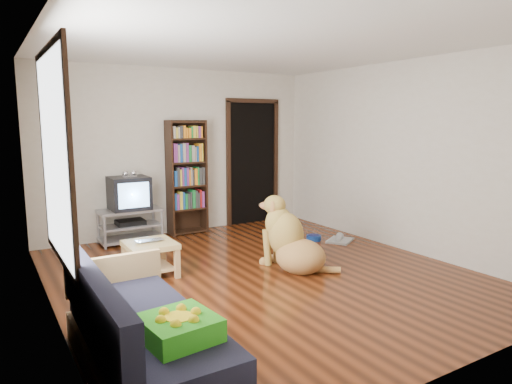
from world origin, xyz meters
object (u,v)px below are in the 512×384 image
coffee_table (150,252)px  dog (290,241)px  laptop (151,242)px  green_cushion (179,328)px  grey_rag (340,240)px  dog_bowl (314,238)px  bookshelf (186,171)px  sofa (140,340)px  tv_stand (130,224)px  crt_tv (129,193)px

coffee_table → dog: size_ratio=0.54×
laptop → dog: 1.66m
green_cushion → grey_rag: green_cushion is taller
dog → dog_bowl: bearing=39.6°
bookshelf → grey_rag: bearing=-44.3°
green_cushion → sofa: 0.50m
green_cushion → dog: (2.17, 1.82, -0.16)m
grey_rag → laptop: bearing=-179.0°
sofa → grey_rag: bearing=29.1°
green_cushion → tv_stand: (0.85, 4.05, -0.22)m
green_cushion → laptop: size_ratio=1.38×
dog → coffee_table: bearing=158.4°
green_cushion → bookshelf: size_ratio=0.24×
bookshelf → coffee_table: bearing=-124.7°
tv_stand → dog: bearing=-59.4°
dog_bowl → grey_rag: size_ratio=0.55×
green_cushion → sofa: sofa is taller
sofa → laptop: bearing=69.5°
dog_bowl → grey_rag: (0.30, -0.25, -0.03)m
dog_bowl → bookshelf: (-1.43, 1.44, 0.96)m
grey_rag → crt_tv: (-2.68, 1.62, 0.73)m
grey_rag → crt_tv: size_ratio=0.69×
laptop → crt_tv: 1.72m
coffee_table → sofa: bearing=-110.2°
tv_stand → sofa: bearing=-105.0°
bookshelf → crt_tv: bearing=-175.7°
tv_stand → sofa: sofa is taller
laptop → coffee_table: laptop is taller
dog_bowl → crt_tv: size_ratio=0.38×
laptop → tv_stand: (0.23, 1.65, -0.14)m
laptop → sofa: size_ratio=0.18×
dog_bowl → laptop: bearing=-173.5°
laptop → dog: (1.55, -0.58, -0.08)m
green_cushion → crt_tv: 4.17m
dog_bowl → tv_stand: (-2.38, 1.35, 0.23)m
coffee_table → crt_tv: bearing=81.9°
grey_rag → tv_stand: bearing=149.3°
dog_bowl → dog: size_ratio=0.22×
tv_stand → crt_tv: bearing=90.0°
tv_stand → crt_tv: size_ratio=1.55×
crt_tv → sofa: size_ratio=0.32×
green_cushion → coffee_table: (0.62, 2.44, -0.21)m
laptop → coffee_table: 0.14m
laptop → grey_rag: 2.95m
laptop → tv_stand: tv_stand is taller
green_cushion → crt_tv: crt_tv is taller
crt_tv → dog_bowl: bearing=-29.8°
sofa → tv_stand: bearing=75.0°
dog_bowl → bookshelf: size_ratio=0.12×
coffee_table → dog_bowl: bearing=5.9°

